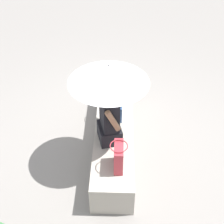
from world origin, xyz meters
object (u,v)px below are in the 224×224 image
object	(u,v)px
handbag_black	(113,90)
tote_bag_canvas	(119,156)
shoulder_bag_spare	(117,111)
person_seated	(109,116)
parasol	(109,74)

from	to	relation	value
handbag_black	tote_bag_canvas	xyz separation A→B (m)	(1.41, 0.11, 0.04)
tote_bag_canvas	shoulder_bag_spare	xyz separation A→B (m)	(-0.91, -0.03, -0.05)
person_seated	tote_bag_canvas	bearing A→B (deg)	14.72
shoulder_bag_spare	person_seated	bearing A→B (deg)	-13.07
person_seated	shoulder_bag_spare	bearing A→B (deg)	166.93
shoulder_bag_spare	parasol	bearing A→B (deg)	-16.56
parasol	tote_bag_canvas	bearing A→B (deg)	14.03
person_seated	parasol	distance (m)	0.60
person_seated	parasol	xyz separation A→B (m)	(-0.06, -0.01, 0.60)
person_seated	handbag_black	xyz separation A→B (m)	(-0.92, 0.02, -0.25)
person_seated	parasol	size ratio (longest dim) A/B	0.80
handbag_black	tote_bag_canvas	bearing A→B (deg)	4.55
person_seated	shoulder_bag_spare	size ratio (longest dim) A/B	3.40
parasol	handbag_black	distance (m)	1.21
parasol	handbag_black	bearing A→B (deg)	178.34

